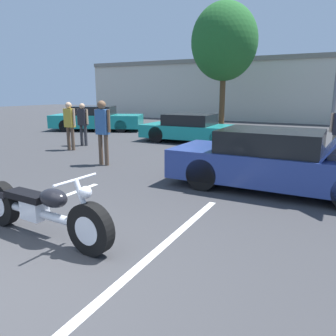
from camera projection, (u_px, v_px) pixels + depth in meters
parking_stripe_middle at (132, 272)px, 3.78m from camera, size 0.12×5.52×0.01m
far_building at (293, 88)px, 23.09m from camera, size 32.00×4.20×4.40m
tree_background at (224, 42)px, 18.28m from camera, size 3.70×3.70×6.90m
motorcycle at (41, 210)px, 4.61m from camera, size 2.57×0.70×0.98m
show_car_hood_open at (279, 161)px, 6.86m from camera, size 4.52×1.82×2.11m
parked_car_left_row at (96, 119)px, 17.69m from camera, size 5.11×3.49×1.30m
parked_car_mid_row at (193, 129)px, 13.58m from camera, size 4.30×1.97×1.16m
spectator_near_motorcycle at (103, 127)px, 9.13m from camera, size 0.52×0.24×1.81m
spectator_by_show_car at (83, 121)px, 12.55m from camera, size 0.52×0.21×1.62m
spectator_far_lot at (70, 122)px, 11.56m from camera, size 0.52×0.22×1.70m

